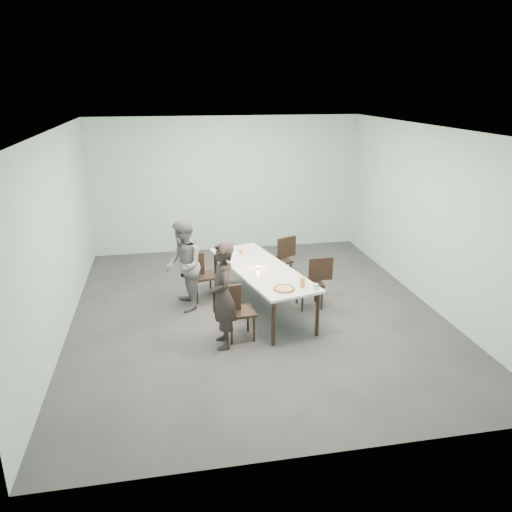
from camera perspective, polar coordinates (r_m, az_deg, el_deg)
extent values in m
plane|color=#333335|center=(8.47, -0.02, -6.38)|extent=(7.00, 7.00, 0.00)
cube|color=#A4CFC5|center=(11.31, -3.35, 8.12)|extent=(6.00, 0.02, 3.00)
cube|color=#A4CFC5|center=(4.76, 7.89, -7.75)|extent=(6.00, 0.02, 3.00)
cube|color=#A4CFC5|center=(7.97, -21.75, 2.13)|extent=(0.02, 7.00, 3.00)
cube|color=#A4CFC5|center=(8.97, 19.21, 4.21)|extent=(0.02, 7.00, 3.00)
cube|color=white|center=(7.67, -0.02, 14.30)|extent=(6.00, 7.00, 0.02)
cube|color=white|center=(8.29, 0.59, -1.45)|extent=(1.49, 2.74, 0.04)
cylinder|color=black|center=(7.29, 2.00, -7.70)|extent=(0.06, 0.06, 0.71)
cylinder|color=black|center=(9.35, -4.63, -1.55)|extent=(0.06, 0.06, 0.71)
cylinder|color=black|center=(7.61, 7.04, -6.62)|extent=(0.06, 0.06, 0.71)
cylinder|color=black|center=(9.61, -0.48, -0.92)|extent=(0.06, 0.06, 0.71)
cube|color=black|center=(7.46, -1.86, -6.39)|extent=(0.46, 0.46, 0.04)
cube|color=black|center=(7.32, -3.32, -4.87)|extent=(0.42, 0.08, 0.40)
cylinder|color=black|center=(7.38, -2.79, -8.67)|extent=(0.04, 0.04, 0.41)
cylinder|color=black|center=(7.67, -3.41, -7.53)|extent=(0.04, 0.04, 0.41)
cylinder|color=black|center=(7.45, -0.23, -8.33)|extent=(0.04, 0.04, 0.41)
cylinder|color=black|center=(7.75, -0.94, -7.23)|extent=(0.04, 0.04, 0.41)
cube|color=black|center=(8.84, -6.03, -2.31)|extent=(0.49, 0.49, 0.04)
cube|color=black|center=(8.72, -7.29, -1.00)|extent=(0.42, 0.11, 0.40)
cylinder|color=black|center=(8.74, -6.76, -4.21)|extent=(0.04, 0.04, 0.41)
cylinder|color=black|center=(9.04, -7.31, -3.41)|extent=(0.04, 0.04, 0.41)
cylinder|color=black|center=(8.82, -4.62, -3.91)|extent=(0.04, 0.04, 0.41)
cylinder|color=black|center=(9.12, -5.23, -3.13)|extent=(0.04, 0.04, 0.41)
cube|color=black|center=(8.54, 6.14, -3.10)|extent=(0.43, 0.43, 0.04)
cube|color=black|center=(8.51, 7.42, -1.50)|extent=(0.42, 0.05, 0.40)
cylinder|color=black|center=(8.83, 6.81, -3.96)|extent=(0.04, 0.04, 0.41)
cylinder|color=black|center=(8.53, 7.53, -4.83)|extent=(0.04, 0.04, 0.41)
cylinder|color=black|center=(8.73, 4.69, -4.15)|extent=(0.04, 0.04, 0.41)
cylinder|color=black|center=(8.43, 5.34, -5.04)|extent=(0.04, 0.04, 0.41)
cube|color=black|center=(9.57, 2.59, -0.55)|extent=(0.55, 0.55, 0.04)
cube|color=black|center=(9.60, 3.52, 1.02)|extent=(0.40, 0.20, 0.40)
cylinder|color=black|center=(9.87, 2.77, -1.32)|extent=(0.04, 0.04, 0.41)
cylinder|color=black|center=(9.62, 3.98, -1.90)|extent=(0.04, 0.04, 0.41)
cylinder|color=black|center=(9.68, 1.16, -1.71)|extent=(0.04, 0.04, 0.41)
cylinder|color=black|center=(9.42, 2.35, -2.32)|extent=(0.04, 0.04, 0.41)
imported|color=black|center=(7.13, -3.83, -4.53)|extent=(0.39, 0.58, 1.58)
imported|color=slate|center=(8.39, -8.28, -1.07)|extent=(0.65, 0.80, 1.55)
cylinder|color=white|center=(7.40, 3.23, -3.86)|extent=(0.34, 0.34, 0.01)
cylinder|color=#D3B978|center=(7.40, 3.24, -3.76)|extent=(0.30, 0.30, 0.01)
torus|color=brown|center=(7.40, 3.24, -3.73)|extent=(0.32, 0.32, 0.03)
cylinder|color=white|center=(7.81, 3.91, -2.65)|extent=(0.18, 0.18, 0.01)
cylinder|color=#BE8729|center=(7.50, 5.33, -3.02)|extent=(0.08, 0.08, 0.15)
cylinder|color=silver|center=(7.44, 6.83, -3.53)|extent=(0.08, 0.08, 0.09)
cylinder|color=silver|center=(8.22, 0.22, -1.37)|extent=(0.06, 0.06, 0.03)
cylinder|color=orange|center=(8.21, 0.22, -1.22)|extent=(0.04, 0.04, 0.01)
cylinder|color=#BE8729|center=(8.94, -1.72, 0.48)|extent=(0.07, 0.07, 0.08)
cube|color=silver|center=(8.93, -2.81, 0.19)|extent=(0.34, 0.28, 0.01)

